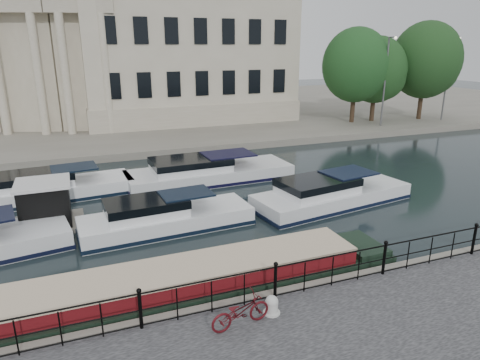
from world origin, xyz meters
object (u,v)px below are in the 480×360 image
at_px(harbour_hut, 46,206).
at_px(bicycle, 240,311).
at_px(mooring_bollard, 272,305).
at_px(narrowboat, 162,295).

bearing_deg(harbour_hut, bicycle, -64.14).
distance_m(bicycle, harbour_hut, 11.89).
xyz_separation_m(bicycle, mooring_bollard, (1.04, 0.22, -0.19)).
xyz_separation_m(mooring_bollard, harbour_hut, (-6.35, 10.41, 0.14)).
relative_size(bicycle, harbour_hut, 0.55).
distance_m(narrowboat, harbour_hut, 8.85).
height_order(mooring_bollard, harbour_hut, harbour_hut).
height_order(mooring_bollard, narrowboat, narrowboat).
bearing_deg(mooring_bollard, bicycle, -167.85).
bearing_deg(bicycle, mooring_bollard, -85.52).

